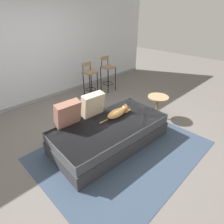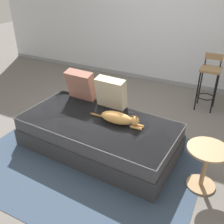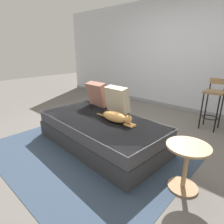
{
  "view_description": "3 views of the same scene",
  "coord_description": "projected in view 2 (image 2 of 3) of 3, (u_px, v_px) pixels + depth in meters",
  "views": [
    {
      "loc": [
        -1.91,
        -2.35,
        2.17
      ],
      "look_at": [
        0.15,
        -0.3,
        0.55
      ],
      "focal_mm": 30.0,
      "sensor_mm": 36.0,
      "label": 1
    },
    {
      "loc": [
        1.47,
        -2.88,
        2.18
      ],
      "look_at": [
        0.15,
        -0.3,
        0.55
      ],
      "focal_mm": 42.0,
      "sensor_mm": 36.0,
      "label": 2
    },
    {
      "loc": [
        1.93,
        -2.24,
        1.44
      ],
      "look_at": [
        0.15,
        -0.3,
        0.55
      ],
      "focal_mm": 30.0,
      "sensor_mm": 36.0,
      "label": 3
    }
  ],
  "objects": [
    {
      "name": "throw_pillow_corner",
      "position": [
        81.0,
        85.0,
        3.82
      ],
      "size": [
        0.44,
        0.28,
        0.44
      ],
      "color": "#936051",
      "rests_on": "couch"
    },
    {
      "name": "area_rug",
      "position": [
        87.0,
        160.0,
        3.34
      ],
      "size": [
        2.74,
        2.13,
        0.01
      ],
      "primitive_type": "cube",
      "color": "#334256",
      "rests_on": "ground"
    },
    {
      "name": "wall_back_panel",
      "position": [
        166.0,
        18.0,
        5.0
      ],
      "size": [
        8.0,
        0.1,
        2.6
      ],
      "primitive_type": "cube",
      "color": "silver",
      "rests_on": "ground"
    },
    {
      "name": "couch",
      "position": [
        98.0,
        134.0,
        3.47
      ],
      "size": [
        2.1,
        1.16,
        0.43
      ],
      "color": "#353539",
      "rests_on": "ground"
    },
    {
      "name": "ground_plane",
      "position": [
        112.0,
        133.0,
        3.88
      ],
      "size": [
        16.0,
        16.0,
        0.0
      ],
      "primitive_type": "plane",
      "color": "#66605B",
      "rests_on": "ground"
    },
    {
      "name": "bar_stool_near_window",
      "position": [
        209.0,
        77.0,
        4.3
      ],
      "size": [
        0.32,
        0.32,
        0.94
      ],
      "color": "black",
      "rests_on": "ground"
    },
    {
      "name": "cat",
      "position": [
        119.0,
        118.0,
        3.28
      ],
      "size": [
        0.74,
        0.18,
        0.19
      ],
      "color": "tan",
      "rests_on": "couch"
    },
    {
      "name": "side_table",
      "position": [
        206.0,
        162.0,
        2.8
      ],
      "size": [
        0.44,
        0.44,
        0.52
      ],
      "color": "tan",
      "rests_on": "ground"
    },
    {
      "name": "throw_pillow_middle",
      "position": [
        111.0,
        93.0,
        3.59
      ],
      "size": [
        0.43,
        0.25,
        0.44
      ],
      "color": "beige",
      "rests_on": "couch"
    },
    {
      "name": "wall_baseboard_trim",
      "position": [
        159.0,
        80.0,
        5.57
      ],
      "size": [
        8.0,
        0.02,
        0.09
      ],
      "primitive_type": "cube",
      "color": "gray",
      "rests_on": "ground"
    }
  ]
}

